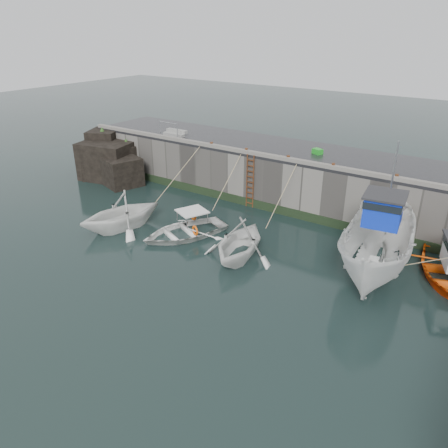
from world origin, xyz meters
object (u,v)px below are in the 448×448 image
Objects in this scene: boat_near_blacktrim at (239,257)px; fish_crate at (317,151)px; bollard_d at (333,166)px; bollard_b at (246,151)px; ladder at (250,182)px; boat_near_white at (122,228)px; boat_near_blue at (184,235)px; bollard_c at (288,158)px; bollard_e at (397,177)px; boat_far_white at (378,248)px; bollard_a at (212,144)px.

boat_near_blacktrim is 8.70m from fish_crate.
bollard_d is at bearing -25.48° from fish_crate.
bollard_b is 1.00× the size of bollard_d.
fish_crate is 2.82m from bollard_d.
fish_crate is at bearing 39.84° from ladder.
boat_near_blacktrim is (6.92, 0.87, 0.00)m from boat_near_white.
ladder is 0.70× the size of boat_near_blue.
boat_near_blacktrim is at bearing -83.86° from bollard_c.
boat_near_blacktrim is 14.97× the size of bollard_e.
bollard_e reaches higher than boat_near_blacktrim.
boat_near_white is 8.34m from bollard_b.
bollard_c is (-6.34, 3.72, 2.06)m from boat_far_white.
bollard_d is (1.97, 5.89, 3.30)m from boat_near_blacktrim.
bollard_b is (-3.33, 5.89, 3.30)m from boat_near_blacktrim.
fish_crate is 2.01× the size of bollard_a.
bollard_a reaches higher than boat_near_blacktrim.
boat_near_blue is 0.57× the size of boat_far_white.
ladder is 11.43× the size of bollard_e.
boat_near_blacktrim is 6.23m from boat_far_white.
boat_near_blue is at bearing -92.92° from bollard_b.
bollard_e is (5.01, -2.16, -0.01)m from fish_crate.
ladder is 5.70× the size of fish_crate.
boat_near_white is 16.04× the size of bollard_a.
boat_near_white reaches higher than boat_near_blacktrim.
boat_near_blue is 16.35× the size of bollard_b.
boat_near_white is at bearing -117.93° from bollard_b.
bollard_a is at bearing 180.00° from bollard_b.
bollard_b is 1.00× the size of bollard_e.
bollard_c reaches higher than boat_near_white.
boat_near_blue is 16.35× the size of bollard_c.
bollard_b is (-0.50, 0.34, 1.71)m from ladder.
bollard_c is 5.80m from bollard_e.
boat_near_blacktrim is at bearing -108.46° from bollard_d.
ladder reaches higher than boat_near_white.
bollard_c reaches higher than boat_near_blue.
bollard_c is (2.98, 5.54, 3.30)m from boat_near_blue.
boat_far_white is at bearing 30.10° from boat_near_white.
bollard_b is at bearing 146.14° from ladder.
bollard_e is at bearing 2.40° from ladder.
boat_near_white is 0.98× the size of boat_near_blue.
bollard_e is at bearing 1.22° from fish_crate.
fish_crate is at bearing 68.15° from boat_near_white.
boat_far_white is 28.60× the size of bollard_c.
boat_far_white reaches higher than boat_near_blue.
boat_near_blue is at bearing -147.74° from bollard_e.
bollard_a is at bearing 173.62° from ladder.
bollard_d is (4.80, 0.34, 1.71)m from ladder.
boat_near_blacktrim is 14.97× the size of bollard_d.
boat_near_blue is 8.15× the size of fish_crate.
bollard_a is at bearing 97.44° from boat_near_white.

